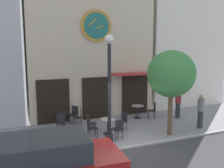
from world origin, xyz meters
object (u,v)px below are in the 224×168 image
at_px(cafe_chair_left_end, 90,122).
at_px(pedestrian_grey, 201,111).
at_px(street_lamp, 109,90).
at_px(cafe_table_center_right, 137,109).
at_px(cafe_chair_near_tree, 153,109).
at_px(cafe_chair_mid_row, 118,128).
at_px(cafe_chair_facing_street, 79,116).
at_px(cafe_table_center_left, 62,117).
at_px(cafe_chair_outer, 91,126).
at_px(pedestrian_maroon, 178,103).
at_px(street_tree, 171,74).
at_px(cafe_chair_corner, 123,120).
at_px(cafe_chair_by_entrance, 74,113).
at_px(parked_car_red, 42,166).
at_px(cafe_chair_right_end, 61,121).
at_px(cafe_table_near_curb, 108,124).

relative_size(cafe_chair_left_end, pedestrian_grey, 0.54).
bearing_deg(street_lamp, cafe_chair_left_end, 104.98).
distance_m(cafe_table_center_right, cafe_chair_near_tree, 0.86).
bearing_deg(street_lamp, cafe_table_center_right, 44.53).
distance_m(street_lamp, cafe_chair_mid_row, 1.78).
xyz_separation_m(cafe_chair_facing_street, cafe_chair_near_tree, (4.16, -0.19, 0.00)).
relative_size(cafe_table_center_left, cafe_chair_outer, 0.83).
bearing_deg(cafe_table_center_left, pedestrian_maroon, -8.23).
bearing_deg(pedestrian_maroon, street_tree, -135.00).
distance_m(street_lamp, cafe_chair_outer, 1.96).
relative_size(street_lamp, cafe_chair_mid_row, 4.88).
bearing_deg(street_tree, cafe_chair_corner, 142.36).
height_order(cafe_chair_by_entrance, parked_car_red, parked_car_red).
bearing_deg(pedestrian_maroon, cafe_chair_mid_row, -158.86).
height_order(cafe_chair_mid_row, pedestrian_grey, pedestrian_grey).
relative_size(cafe_table_center_right, cafe_chair_corner, 0.80).
bearing_deg(street_lamp, cafe_chair_right_end, 128.01).
distance_m(street_tree, cafe_chair_facing_street, 4.91).
distance_m(cafe_chair_corner, pedestrian_maroon, 3.81).
relative_size(street_lamp, cafe_table_near_curb, 6.14).
height_order(cafe_table_near_curb, cafe_chair_right_end, cafe_chair_right_end).
bearing_deg(cafe_chair_by_entrance, cafe_chair_mid_row, -68.60).
distance_m(cafe_table_center_right, cafe_chair_facing_street, 3.40).
height_order(cafe_chair_outer, pedestrian_grey, pedestrian_grey).
relative_size(cafe_table_near_curb, cafe_chair_right_end, 0.79).
relative_size(cafe_chair_facing_street, pedestrian_maroon, 0.54).
xyz_separation_m(cafe_chair_corner, cafe_chair_outer, (-1.71, -0.38, 0.00)).
bearing_deg(cafe_chair_outer, cafe_chair_right_end, 130.63).
bearing_deg(cafe_chair_facing_street, cafe_table_near_curb, -59.71).
bearing_deg(pedestrian_grey, cafe_chair_corner, 163.46).
height_order(street_tree, pedestrian_maroon, street_tree).
distance_m(cafe_chair_corner, cafe_chair_by_entrance, 2.74).
bearing_deg(street_lamp, cafe_chair_outer, 123.66).
bearing_deg(cafe_table_near_curb, street_tree, -23.48).
xyz_separation_m(street_tree, pedestrian_maroon, (2.02, 2.02, -1.88)).
relative_size(cafe_chair_facing_street, cafe_chair_by_entrance, 1.00).
xyz_separation_m(street_lamp, pedestrian_grey, (4.84, 0.10, -1.37)).
height_order(street_tree, cafe_chair_corner, street_tree).
bearing_deg(cafe_chair_near_tree, cafe_chair_left_end, -166.71).
xyz_separation_m(street_tree, cafe_chair_right_end, (-4.47, 2.16, -2.22)).
bearing_deg(cafe_chair_mid_row, street_lamp, -157.60).
height_order(cafe_table_center_left, pedestrian_grey, pedestrian_grey).
height_order(cafe_table_center_left, parked_car_red, parked_car_red).
height_order(cafe_chair_facing_street, pedestrian_grey, pedestrian_grey).
bearing_deg(cafe_table_center_right, cafe_chair_near_tree, -26.84).
bearing_deg(pedestrian_maroon, cafe_chair_near_tree, 161.07).
relative_size(cafe_chair_outer, cafe_chair_left_end, 1.00).
distance_m(street_tree, cafe_chair_corner, 3.09).
height_order(cafe_table_center_right, pedestrian_maroon, pedestrian_maroon).
distance_m(cafe_chair_mid_row, pedestrian_grey, 4.37).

